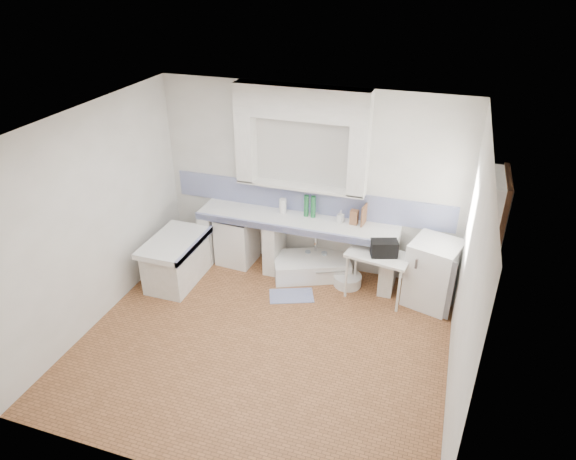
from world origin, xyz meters
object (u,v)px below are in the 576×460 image
(stove, at_px, (237,240))
(fridge, at_px, (433,273))
(sink, at_px, (311,267))
(side_table, at_px, (376,276))

(stove, bearing_deg, fridge, 1.03)
(sink, xyz_separation_m, side_table, (1.02, -0.27, 0.22))
(side_table, bearing_deg, fridge, 19.27)
(sink, height_order, side_table, side_table)
(sink, distance_m, fridge, 1.81)
(sink, height_order, fridge, fridge)
(fridge, bearing_deg, side_table, -153.97)
(stove, distance_m, fridge, 3.00)
(stove, relative_size, sink, 0.68)
(side_table, height_order, fridge, fridge)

